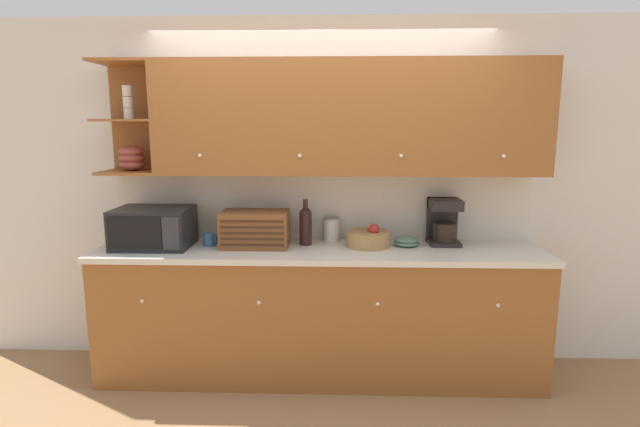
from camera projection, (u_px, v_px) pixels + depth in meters
ground_plane at (321, 354)px, 4.02m from camera, size 24.00×24.00×0.00m
wall_back at (321, 194)px, 3.82m from camera, size 5.55×0.06×2.60m
counter_unit at (320, 312)px, 3.63m from camera, size 3.17×0.64×0.96m
backsplash_panel at (321, 205)px, 3.80m from camera, size 3.15×0.01×0.52m
upper_cabinets at (344, 118)px, 3.50m from camera, size 3.15×0.40×0.79m
microwave at (154, 228)px, 3.56m from camera, size 0.53×0.40×0.28m
mug at (210, 239)px, 3.62m from camera, size 0.10×0.09×0.09m
bread_box at (255, 229)px, 3.57m from camera, size 0.48×0.29×0.26m
wine_bottle at (306, 224)px, 3.62m from camera, size 0.09×0.09×0.34m
storage_canister at (332, 229)px, 3.75m from camera, size 0.12×0.12×0.18m
fruit_basket at (368, 239)px, 3.59m from camera, size 0.31×0.31×0.17m
bowl_stack_on_counter at (406, 241)px, 3.61m from camera, size 0.18×0.18×0.07m
coffee_maker at (444, 221)px, 3.65m from camera, size 0.22×0.23×0.33m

